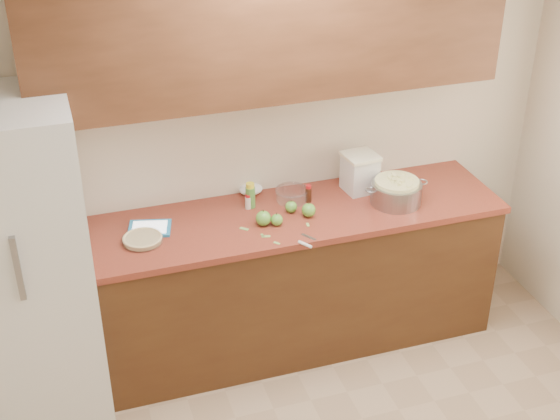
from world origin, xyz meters
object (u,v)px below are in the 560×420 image
object	(u,v)px
colander	(396,192)
flour_canister	(360,172)
tablet	(150,228)
pie	(142,239)

from	to	relation	value
colander	flour_canister	size ratio (longest dim) A/B	1.67
colander	tablet	xyz separation A→B (m)	(-1.44, 0.14, -0.06)
tablet	colander	bearing A→B (deg)	8.80
pie	tablet	bearing A→B (deg)	64.00
pie	colander	bearing A→B (deg)	-0.73
flour_canister	tablet	world-z (taller)	flour_canister
pie	colander	size ratio (longest dim) A/B	0.56
pie	colander	world-z (taller)	colander
flour_canister	pie	bearing A→B (deg)	-171.84
flour_canister	tablet	size ratio (longest dim) A/B	0.88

